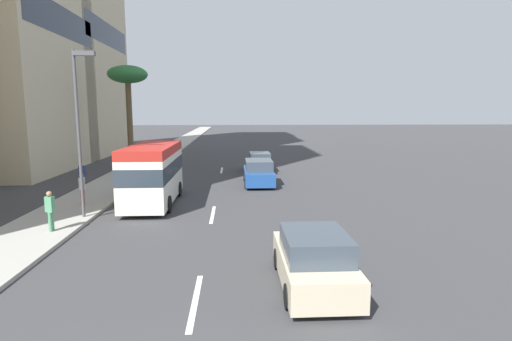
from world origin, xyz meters
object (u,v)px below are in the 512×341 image
object	(u,v)px
car_third	(314,261)
street_lamp	(80,117)
pedestrian_near_lamp	(50,209)
car_fourth	(259,173)
pedestrian_by_tree	(82,175)
car_second	(260,162)
palm_tree	(128,79)
pedestrian_mid_block	(82,187)
minibus_lead	(153,172)

from	to	relation	value
car_third	street_lamp	bearing A→B (deg)	50.01
pedestrian_near_lamp	street_lamp	xyz separation A→B (m)	(2.18, -0.58, 3.60)
car_fourth	pedestrian_near_lamp	xyz separation A→B (m)	(-10.54, 8.94, 0.25)
pedestrian_near_lamp	street_lamp	distance (m)	4.25
pedestrian_near_lamp	pedestrian_by_tree	size ratio (longest dim) A/B	0.93
car_second	street_lamp	world-z (taller)	street_lamp
car_second	street_lamp	distance (m)	17.14
palm_tree	car_third	bearing A→B (deg)	-156.13
car_third	car_fourth	world-z (taller)	car_fourth
pedestrian_near_lamp	pedestrian_by_tree	xyz separation A→B (m)	(8.18, 1.72, 0.08)
car_second	car_fourth	world-z (taller)	car_fourth
pedestrian_mid_block	palm_tree	world-z (taller)	palm_tree
car_second	pedestrian_by_tree	distance (m)	13.80
minibus_lead	pedestrian_near_lamp	distance (m)	6.07
car_fourth	pedestrian_mid_block	distance (m)	11.09
pedestrian_by_tree	street_lamp	distance (m)	7.32
car_third	palm_tree	size ratio (longest dim) A/B	0.48
pedestrian_by_tree	street_lamp	world-z (taller)	street_lamp
minibus_lead	palm_tree	distance (m)	17.11
car_second	pedestrian_by_tree	bearing A→B (deg)	126.38
pedestrian_mid_block	street_lamp	xyz separation A→B (m)	(-2.46, -1.02, 3.60)
car_fourth	pedestrian_by_tree	world-z (taller)	pedestrian_by_tree
car_second	pedestrian_mid_block	size ratio (longest dim) A/B	2.71
minibus_lead	palm_tree	size ratio (longest dim) A/B	0.77
palm_tree	pedestrian_near_lamp	bearing A→B (deg)	-174.72
minibus_lead	pedestrian_mid_block	world-z (taller)	minibus_lead
car_third	car_fourth	bearing A→B (deg)	2.12
car_third	street_lamp	distance (m)	12.31
car_fourth	pedestrian_by_tree	xyz separation A→B (m)	(-2.36, 10.67, 0.33)
car_fourth	palm_tree	distance (m)	16.22
pedestrian_mid_block	pedestrian_by_tree	world-z (taller)	pedestrian_by_tree
minibus_lead	car_fourth	world-z (taller)	minibus_lead
pedestrian_near_lamp	palm_tree	xyz separation A→B (m)	(20.48, 1.89, 6.60)
minibus_lead	car_third	size ratio (longest dim) A/B	1.60
minibus_lead	street_lamp	world-z (taller)	street_lamp
palm_tree	car_fourth	bearing A→B (deg)	-132.53
car_second	palm_tree	xyz separation A→B (m)	(4.12, 11.28, 6.90)
pedestrian_mid_block	pedestrian_by_tree	bearing A→B (deg)	-165.06
car_third	pedestrian_by_tree	world-z (taller)	pedestrian_by_tree
pedestrian_by_tree	pedestrian_near_lamp	bearing A→B (deg)	-133.06
car_third	street_lamp	size ratio (longest dim) A/B	0.57
minibus_lead	palm_tree	xyz separation A→B (m)	(15.28, 4.94, 5.92)
palm_tree	minibus_lead	bearing A→B (deg)	-162.08
minibus_lead	car_second	xyz separation A→B (m)	(11.16, -6.34, -0.98)
pedestrian_mid_block	pedestrian_by_tree	distance (m)	3.76
pedestrian_near_lamp	palm_tree	size ratio (longest dim) A/B	0.19
car_second	pedestrian_mid_block	bearing A→B (deg)	140.01
car_second	pedestrian_mid_block	distance (m)	15.30
car_second	street_lamp	size ratio (longest dim) A/B	0.60
pedestrian_near_lamp	minibus_lead	bearing A→B (deg)	-104.04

